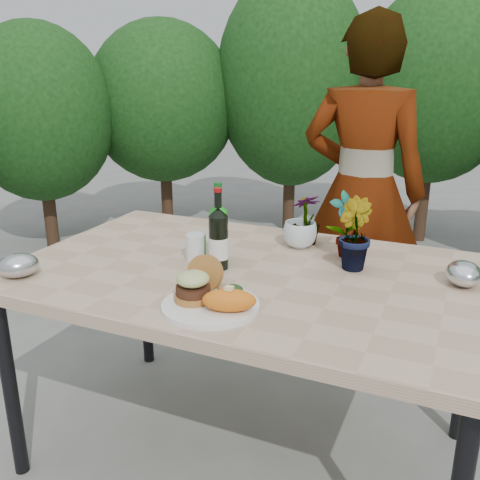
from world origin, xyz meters
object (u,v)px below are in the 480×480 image
at_px(dinner_plate, 211,306).
at_px(person, 362,192).
at_px(wine_bottle, 218,239).
at_px(patio_table, 249,285).

distance_m(dinner_plate, person, 1.34).
bearing_deg(person, wine_bottle, 73.50).
xyz_separation_m(patio_table, dinner_plate, (0.02, -0.32, 0.06)).
relative_size(patio_table, person, 0.97).
distance_m(wine_bottle, person, 1.07).
distance_m(patio_table, person, 1.03).
xyz_separation_m(dinner_plate, wine_bottle, (-0.12, 0.30, 0.10)).
bearing_deg(person, patio_table, 78.62).
bearing_deg(patio_table, wine_bottle, -164.70).
xyz_separation_m(patio_table, person, (0.17, 1.01, 0.13)).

